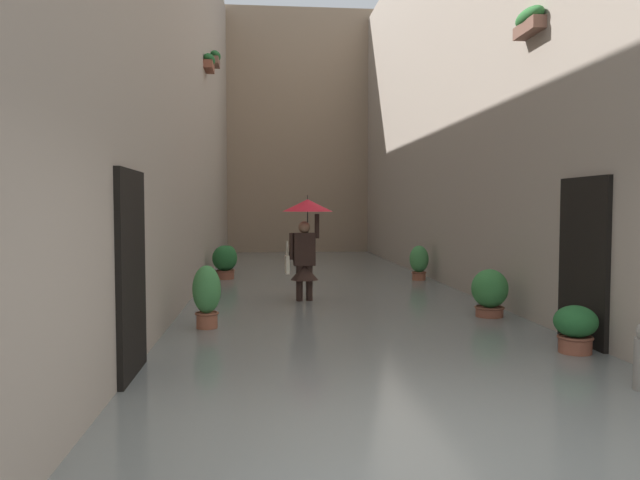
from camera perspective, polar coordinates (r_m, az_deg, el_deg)
ground_plane at (r=13.53m, az=0.23°, el=-4.66°), size 60.00×60.00×0.00m
flood_water at (r=13.52m, az=0.23°, el=-4.36°), size 6.09×24.73×0.14m
building_facade_left at (r=14.43m, az=14.78°, el=13.41°), size 2.04×22.73×8.87m
building_facade_right at (r=13.79m, az=-15.06°, el=14.31°), size 2.04×22.73×9.07m
building_facade_far at (r=23.80m, az=-2.21°, el=9.84°), size 8.89×1.80×9.24m
person_wading at (r=10.83m, az=-1.36°, el=0.64°), size 0.91×0.91×2.04m
potted_plant_far_left at (r=14.16m, az=9.32°, el=-2.19°), size 0.44×0.44×0.94m
potted_plant_near_right at (r=8.59m, az=-10.64°, el=-5.40°), size 0.39×0.39×1.02m
potted_plant_mid_right at (r=14.37m, az=-8.98°, el=-2.14°), size 0.58×0.58×0.93m
potted_plant_mid_left at (r=7.66m, az=22.96°, el=-7.95°), size 0.49×0.49×0.69m
potted_plant_far_right at (r=15.27m, az=-8.62°, el=-1.96°), size 0.42×0.42×0.88m
potted_plant_near_left at (r=9.70m, az=15.71°, el=-4.99°), size 0.56×0.56×0.87m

